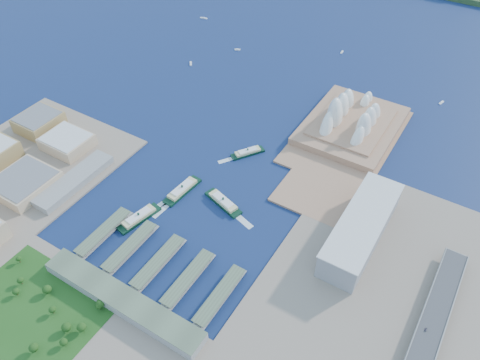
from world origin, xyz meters
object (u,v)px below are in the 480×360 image
Objects in this scene: opera_house at (354,112)px; car_c at (426,329)px; ferry_b at (248,151)px; ferry_a at (182,189)px; ferry_d at (223,201)px; ferry_c at (139,216)px; toaster_building at (361,229)px.

opera_house is 343.32m from car_c.
ferry_b is 333.17m from car_c.
ferry_d is at bearing 14.19° from ferry_a.
car_c is (296.31, -151.94, 10.75)m from ferry_b.
opera_house reaches higher than ferry_c.
opera_house is at bearing 85.41° from ferry_b.
opera_house reaches higher than ferry_b.
ferry_d is (-170.89, -35.25, -14.94)m from toaster_building.
ferry_d is (74.84, 77.63, -0.07)m from ferry_c.
ferry_b is at bearing 161.03° from toaster_building.
opera_house is 1.16× the size of toaster_building.
ferry_a reaches higher than ferry_c.
opera_house is 3.60× the size of ferry_b.
car_c is (346.73, 28.07, 9.85)m from ferry_c.
opera_house is 171.72m from ferry_b.
ferry_d reaches higher than ferry_b.
toaster_building is 3.10× the size of ferry_b.
ferry_a reaches higher than ferry_b.
toaster_building is 2.64× the size of ferry_d.
ferry_d is (24.42, -102.38, 0.83)m from ferry_b.
ferry_d is 276.55m from car_c.
ferry_c is at bearing 4.63° from car_c.
opera_house is 282.89m from ferry_a.
ferry_a is at bearing 116.51° from ferry_d.
ferry_a is (-139.07, -244.95, -26.22)m from opera_house.
ferry_b is (-105.31, -132.86, -27.28)m from opera_house.
ferry_b is 186.94m from ferry_c.
ferry_c is (-155.73, -312.87, -26.37)m from opera_house.
toaster_building is 175.13m from ferry_d.
ferry_c is 107.83m from ferry_d.
ferry_c is (-16.66, -67.93, -0.15)m from ferry_a.
ferry_c is (-245.73, -112.87, -14.87)m from toaster_building.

